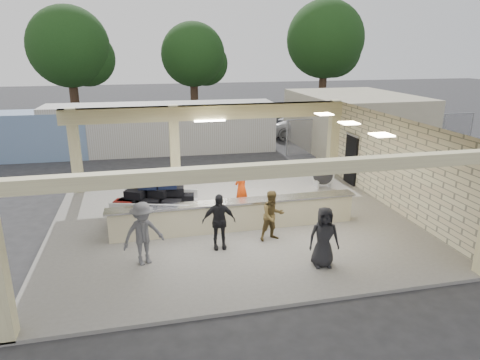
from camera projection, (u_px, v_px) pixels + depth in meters
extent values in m
plane|color=#27272A|center=(232.00, 226.00, 14.61)|extent=(120.00, 120.00, 0.00)
cube|color=slate|center=(232.00, 224.00, 14.59)|extent=(12.00, 10.00, 0.10)
cube|color=tan|center=(232.00, 124.00, 13.56)|extent=(12.00, 10.00, 0.02)
cube|color=beige|center=(395.00, 166.00, 15.37)|extent=(0.02, 10.00, 3.50)
cube|color=black|center=(351.00, 160.00, 18.52)|extent=(0.10, 0.95, 2.10)
cube|color=tan|center=(209.00, 112.00, 18.07)|extent=(12.00, 0.50, 0.60)
cube|color=tan|center=(279.00, 169.00, 9.10)|extent=(12.00, 0.30, 0.30)
cube|color=tan|center=(75.00, 151.00, 17.31)|extent=(0.40, 0.40, 3.50)
cube|color=tan|center=(175.00, 146.00, 18.17)|extent=(0.40, 0.40, 3.50)
cube|color=tan|center=(333.00, 138.00, 19.78)|extent=(0.40, 0.40, 3.50)
cube|color=white|center=(210.00, 121.00, 17.94)|extent=(1.30, 0.12, 0.06)
cube|color=#FFEABF|center=(324.00, 114.00, 15.78)|extent=(0.55, 0.55, 0.04)
cube|color=#FFEABF|center=(349.00, 123.00, 13.92)|extent=(0.55, 0.55, 0.04)
cube|color=#FFEABF|center=(382.00, 135.00, 12.06)|extent=(0.55, 0.55, 0.04)
cube|color=beige|center=(236.00, 216.00, 13.98)|extent=(8.00, 0.50, 0.90)
cube|color=#B7B7BC|center=(236.00, 202.00, 13.83)|extent=(8.20, 0.58, 0.06)
cube|color=silver|center=(156.00, 206.00, 14.37)|extent=(2.94, 2.26, 0.12)
cylinder|color=black|center=(121.00, 223.00, 14.02)|extent=(0.24, 0.43, 0.42)
cylinder|color=black|center=(132.00, 211.00, 15.11)|extent=(0.24, 0.43, 0.42)
cylinder|color=black|center=(183.00, 225.00, 13.87)|extent=(0.24, 0.43, 0.42)
cylinder|color=black|center=(190.00, 212.00, 14.96)|extent=(0.24, 0.43, 0.42)
cube|color=silver|center=(161.00, 193.00, 15.05)|extent=(2.50, 0.82, 0.31)
cube|color=silver|center=(149.00, 209.00, 13.56)|extent=(2.50, 0.82, 0.31)
cube|color=black|center=(128.00, 203.00, 14.07)|extent=(0.69, 0.56, 0.27)
cube|color=black|center=(150.00, 204.00, 14.02)|extent=(0.69, 0.56, 0.27)
cube|color=black|center=(172.00, 204.00, 13.97)|extent=(0.69, 0.56, 0.27)
cube|color=black|center=(134.00, 197.00, 14.66)|extent=(0.69, 0.56, 0.27)
cube|color=black|center=(155.00, 197.00, 14.61)|extent=(0.69, 0.56, 0.27)
cube|color=black|center=(176.00, 198.00, 14.56)|extent=(0.69, 0.56, 0.27)
cube|color=black|center=(135.00, 194.00, 14.07)|extent=(0.69, 0.56, 0.27)
cube|color=black|center=(158.00, 193.00, 14.22)|extent=(0.69, 0.56, 0.27)
cube|color=black|center=(175.00, 191.00, 14.38)|extent=(0.69, 0.56, 0.27)
cube|color=black|center=(145.00, 189.00, 14.55)|extent=(0.69, 0.56, 0.27)
cube|color=black|center=(148.00, 185.00, 14.16)|extent=(0.69, 0.56, 0.27)
cube|color=black|center=(168.00, 184.00, 14.21)|extent=(0.69, 0.56, 0.27)
cube|color=#590F0C|center=(124.00, 204.00, 13.98)|extent=(0.69, 0.56, 0.27)
cube|color=black|center=(185.00, 198.00, 14.54)|extent=(0.69, 0.56, 0.27)
cube|color=black|center=(158.00, 189.00, 14.62)|extent=(0.69, 0.56, 0.27)
cylinder|color=silver|center=(323.00, 174.00, 18.17)|extent=(0.96, 0.76, 0.94)
cylinder|color=black|center=(323.00, 174.00, 18.17)|extent=(0.90, 0.74, 0.83)
cube|color=silver|center=(316.00, 184.00, 18.23)|extent=(0.06, 0.52, 0.31)
cube|color=silver|center=(330.00, 183.00, 18.36)|extent=(0.06, 0.52, 0.31)
imported|color=#E73F0C|center=(241.00, 188.00, 15.35)|extent=(0.72, 0.73, 1.81)
imported|color=brown|center=(272.00, 216.00, 13.10)|extent=(0.82, 0.47, 1.59)
imported|color=black|center=(219.00, 221.00, 12.54)|extent=(1.01, 0.40, 1.69)
imported|color=#535358|center=(143.00, 234.00, 11.60)|extent=(1.23, 0.80, 1.79)
imported|color=black|center=(324.00, 237.00, 11.51)|extent=(0.87, 0.45, 1.69)
imported|color=silver|center=(312.00, 127.00, 28.54)|extent=(5.66, 3.56, 1.50)
imported|color=silver|center=(351.00, 126.00, 28.58)|extent=(5.32, 3.99, 1.59)
imported|color=black|center=(264.00, 123.00, 29.47)|extent=(4.90, 3.90, 1.57)
cube|color=beige|center=(162.00, 128.00, 24.51)|extent=(12.92, 3.04, 2.78)
cylinder|color=gray|center=(287.00, 138.00, 23.75)|extent=(0.06, 0.06, 2.00)
cylinder|color=gray|center=(320.00, 136.00, 24.18)|extent=(0.06, 0.06, 2.00)
cylinder|color=gray|center=(353.00, 135.00, 24.61)|extent=(0.06, 0.06, 2.00)
cylinder|color=gray|center=(384.00, 133.00, 25.04)|extent=(0.06, 0.06, 2.00)
cylinder|color=gray|center=(414.00, 132.00, 25.47)|extent=(0.06, 0.06, 2.00)
cylinder|color=gray|center=(443.00, 130.00, 25.90)|extent=(0.06, 0.06, 2.00)
cylinder|color=gray|center=(472.00, 129.00, 26.32)|extent=(0.06, 0.06, 2.00)
cube|color=gray|center=(384.00, 133.00, 25.04)|extent=(12.00, 0.02, 2.00)
cylinder|color=gray|center=(386.00, 116.00, 24.74)|extent=(12.00, 0.05, 0.05)
cylinder|color=#382619|center=(74.00, 93.00, 34.55)|extent=(0.70, 0.70, 4.50)
sphere|color=black|center=(69.00, 47.00, 33.47)|extent=(6.30, 6.30, 6.30)
sphere|color=black|center=(87.00, 58.00, 34.56)|extent=(4.50, 4.50, 4.50)
cylinder|color=#382619|center=(194.00, 91.00, 38.62)|extent=(0.70, 0.70, 4.00)
sphere|color=black|center=(193.00, 54.00, 37.67)|extent=(5.60, 5.60, 5.60)
sphere|color=black|center=(206.00, 63.00, 38.72)|extent=(4.00, 4.00, 4.00)
cylinder|color=#382619|center=(323.00, 84.00, 40.12)|extent=(0.70, 0.70, 5.00)
sphere|color=black|center=(325.00, 39.00, 38.92)|extent=(7.00, 7.00, 7.00)
sphere|color=black|center=(334.00, 51.00, 40.04)|extent=(5.00, 5.00, 5.00)
cube|color=#B3AB8E|center=(353.00, 121.00, 25.47)|extent=(6.00, 8.00, 3.20)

